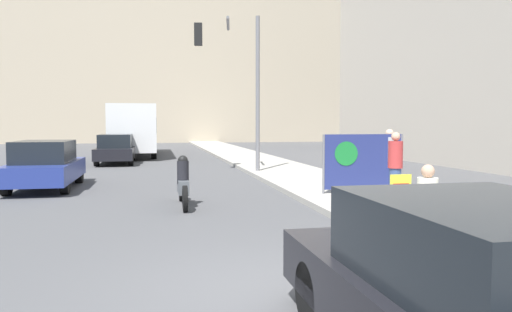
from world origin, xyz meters
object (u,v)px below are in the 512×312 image
object	(u,v)px
city_bus_on_road	(135,127)
jogger_on_sidewalk	(395,167)
motorcycle_on_road	(183,184)
car_on_road_nearest	(45,165)
seated_protester	(429,198)
car_on_road_midblock	(116,149)
pedestrian_behind	(389,160)
protest_banner	(363,162)
traffic_light_pole	(236,68)
parked_car_curbside	(479,295)

from	to	relation	value
city_bus_on_road	jogger_on_sidewalk	bearing A→B (deg)	-72.66
motorcycle_on_road	car_on_road_nearest	bearing A→B (deg)	134.01
seated_protester	jogger_on_sidewalk	size ratio (longest dim) A/B	0.71
jogger_on_sidewalk	car_on_road_nearest	size ratio (longest dim) A/B	0.38
car_on_road_midblock	jogger_on_sidewalk	bearing A→B (deg)	-63.69
pedestrian_behind	car_on_road_nearest	xyz separation A→B (m)	(-9.54, 3.53, -0.28)
protest_banner	car_on_road_nearest	xyz separation A→B (m)	(-8.72, 3.66, -0.25)
seated_protester	protest_banner	distance (m)	5.13
car_on_road_nearest	traffic_light_pole	bearing A→B (deg)	26.26
seated_protester	protest_banner	bearing A→B (deg)	102.23
jogger_on_sidewalk	motorcycle_on_road	bearing A→B (deg)	-30.12
parked_car_curbside	car_on_road_midblock	distance (m)	22.91
motorcycle_on_road	seated_protester	bearing A→B (deg)	-50.84
traffic_light_pole	car_on_road_nearest	bearing A→B (deg)	-153.74
seated_protester	jogger_on_sidewalk	distance (m)	3.53
seated_protester	protest_banner	world-z (taller)	protest_banner
car_on_road_midblock	car_on_road_nearest	bearing A→B (deg)	-98.16
city_bus_on_road	car_on_road_nearest	bearing A→B (deg)	-97.49
protest_banner	traffic_light_pole	size ratio (longest dim) A/B	0.38
parked_car_curbside	traffic_light_pole	bearing A→B (deg)	87.07
pedestrian_behind	car_on_road_nearest	world-z (taller)	pedestrian_behind
jogger_on_sidewalk	motorcycle_on_road	world-z (taller)	jogger_on_sidewalk
car_on_road_midblock	motorcycle_on_road	xyz separation A→B (m)	(2.54, -13.71, -0.20)
pedestrian_behind	motorcycle_on_road	distance (m)	5.67
jogger_on_sidewalk	parked_car_curbside	world-z (taller)	jogger_on_sidewalk
protest_banner	jogger_on_sidewalk	bearing A→B (deg)	-87.35
jogger_on_sidewalk	motorcycle_on_road	xyz separation A→B (m)	(-4.87, 1.28, -0.45)
jogger_on_sidewalk	pedestrian_behind	size ratio (longest dim) A/B	0.97
city_bus_on_road	motorcycle_on_road	world-z (taller)	city_bus_on_road
motorcycle_on_road	parked_car_curbside	bearing A→B (deg)	-79.22
pedestrian_behind	motorcycle_on_road	bearing A→B (deg)	-27.49
car_on_road_midblock	motorcycle_on_road	bearing A→B (deg)	-79.51
traffic_light_pole	motorcycle_on_road	bearing A→B (deg)	-109.08
pedestrian_behind	city_bus_on_road	size ratio (longest dim) A/B	0.16
seated_protester	jogger_on_sidewalk	xyz separation A→B (m)	(1.11, 3.34, 0.22)
car_on_road_midblock	protest_banner	bearing A→B (deg)	-61.14
pedestrian_behind	protest_banner	world-z (taller)	pedestrian_behind
protest_banner	car_on_road_nearest	bearing A→B (deg)	157.25
traffic_light_pole	car_on_road_midblock	size ratio (longest dim) A/B	1.29
traffic_light_pole	car_on_road_midblock	bearing A→B (deg)	127.86
traffic_light_pole	parked_car_curbside	world-z (taller)	traffic_light_pole
seated_protester	car_on_road_midblock	xyz separation A→B (m)	(-6.30, 18.33, -0.03)
traffic_light_pole	protest_banner	bearing A→B (deg)	-71.41
car_on_road_midblock	city_bus_on_road	xyz separation A→B (m)	(0.73, 6.42, 1.04)
parked_car_curbside	car_on_road_nearest	world-z (taller)	car_on_road_nearest
seated_protester	pedestrian_behind	distance (m)	5.48
jogger_on_sidewalk	parked_car_curbside	xyz separation A→B (m)	(-3.20, -7.53, -0.27)
jogger_on_sidewalk	city_bus_on_road	bearing A→B (deg)	-88.07
parked_car_curbside	city_bus_on_road	world-z (taller)	city_bus_on_road
jogger_on_sidewalk	car_on_road_nearest	xyz separation A→B (m)	(-8.79, 5.34, -0.25)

